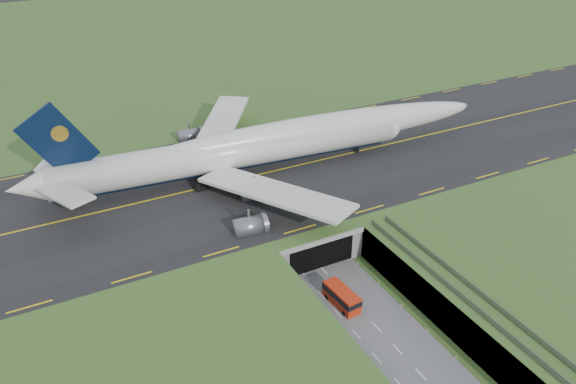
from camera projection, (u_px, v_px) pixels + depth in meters
ground at (347, 296)px, 87.95m from camera, size 900.00×900.00×0.00m
airfield_deck at (348, 281)px, 86.47m from camera, size 800.00×800.00×6.00m
trench_road at (375, 325)px, 82.10m from camera, size 12.00×75.00×0.20m
taxiway at (258, 175)px, 110.49m from camera, size 800.00×44.00×0.18m
tunnel_portal at (297, 227)px, 99.24m from camera, size 17.00×22.30×6.00m
guideway at (496, 323)px, 74.95m from camera, size 3.00×53.00×7.05m
jumbo_jet at (267, 145)px, 110.01m from camera, size 95.60×61.14×20.29m
shuttle_tram at (342, 297)px, 85.42m from camera, size 3.12×6.97×2.78m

